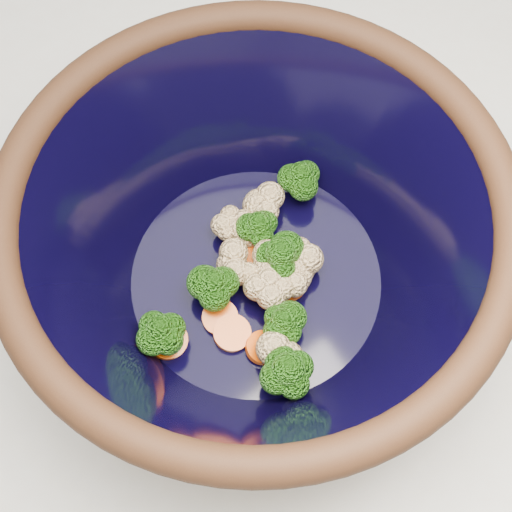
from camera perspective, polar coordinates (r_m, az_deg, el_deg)
The scene contains 4 objects.
ground at distance 1.54m, azimuth -1.77°, elevation -12.57°, with size 3.00×3.00×0.00m, color #9E7A54.
counter at distance 1.11m, azimuth -2.41°, elevation -7.03°, with size 1.20×1.20×0.90m, color beige.
mixing_bowl at distance 0.56m, azimuth 0.00°, elevation 0.75°, with size 0.43×0.43×0.17m.
vegetable_pile at distance 0.59m, azimuth 0.50°, elevation -1.80°, with size 0.22×0.17×0.05m.
Camera 1 is at (-0.19, -0.32, 1.50)m, focal length 50.00 mm.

